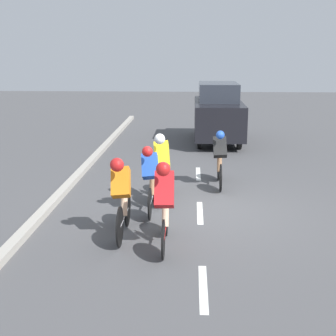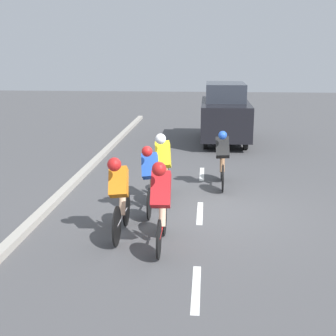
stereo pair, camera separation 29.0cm
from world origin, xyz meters
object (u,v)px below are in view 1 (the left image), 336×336
(cyclist_yellow, at_px, (162,165))
(support_car, at_px, (218,113))
(cyclist_orange, at_px, (122,194))
(cyclist_blue, at_px, (151,177))
(cyclist_red, at_px, (164,201))
(cyclist_black, at_px, (220,157))

(cyclist_yellow, xyz_separation_m, support_car, (-1.59, -7.14, 0.25))
(cyclist_orange, distance_m, cyclist_blue, 1.43)
(cyclist_orange, relative_size, support_car, 0.40)
(cyclist_yellow, relative_size, cyclist_orange, 1.03)
(cyclist_red, bearing_deg, cyclist_yellow, -85.60)
(cyclist_black, bearing_deg, cyclist_yellow, 41.09)
(cyclist_red, xyz_separation_m, cyclist_blue, (0.39, -1.81, -0.07))
(cyclist_yellow, bearing_deg, cyclist_red, 94.40)
(cyclist_black, xyz_separation_m, support_car, (-0.26, -5.97, 0.33))
(cyclist_yellow, relative_size, cyclist_black, 1.02)
(cyclist_yellow, bearing_deg, cyclist_blue, 77.33)
(cyclist_yellow, relative_size, cyclist_red, 1.03)
(cyclist_blue, xyz_separation_m, support_car, (-1.78, -7.98, 0.31))
(cyclist_orange, distance_m, cyclist_black, 3.88)
(cyclist_yellow, distance_m, cyclist_black, 1.77)
(cyclist_orange, height_order, cyclist_blue, cyclist_orange)
(support_car, bearing_deg, cyclist_blue, 77.41)
(cyclist_red, relative_size, support_car, 0.40)
(cyclist_yellow, relative_size, support_car, 0.41)
(cyclist_yellow, distance_m, support_car, 7.32)
(cyclist_orange, xyz_separation_m, cyclist_red, (-0.79, 0.44, 0.03))
(cyclist_red, bearing_deg, cyclist_blue, -77.76)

